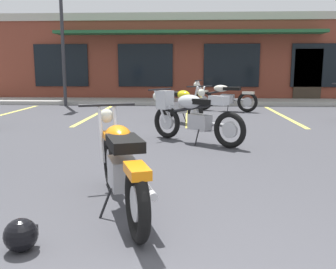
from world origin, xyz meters
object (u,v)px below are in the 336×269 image
Objects in this scene: helmet_on_pavement at (21,235)px; parking_lot_lamp_post at (60,13)px; motorcycle_blue_standard at (181,105)px; motorcycle_green_cafe_racer at (224,97)px; motorcycle_foreground_classic at (121,164)px; motorcycle_black_cruiser at (191,114)px.

helmet_on_pavement is 0.05× the size of parking_lot_lamp_post.
motorcycle_green_cafe_racer is at bearing 63.91° from motorcycle_blue_standard.
parking_lot_lamp_post is (-3.15, 10.78, 3.09)m from helmet_on_pavement.
motorcycle_blue_standard and motorcycle_green_cafe_racer have the same top height.
parking_lot_lamp_post reaches higher than helmet_on_pavement.
motorcycle_blue_standard is (0.49, 5.88, 0.00)m from motorcycle_foreground_classic.
motorcycle_foreground_classic is 1.14× the size of motorcycle_black_cruiser.
parking_lot_lamp_post is at bearing 136.93° from motorcycle_blue_standard.
motorcycle_blue_standard is 6.45m from parking_lot_lamp_post.
helmet_on_pavement is (-1.11, -6.79, -0.33)m from motorcycle_blue_standard.
motorcycle_black_cruiser is 6.85× the size of helmet_on_pavement.
parking_lot_lamp_post is (-5.60, 1.27, 2.76)m from motorcycle_green_cafe_racer.
motorcycle_black_cruiser and motorcycle_blue_standard have the same top height.
motorcycle_foreground_classic is 1.06× the size of motorcycle_blue_standard.
motorcycle_foreground_classic is 5.90m from motorcycle_blue_standard.
motorcycle_green_cafe_racer is at bearing 77.91° from motorcycle_black_cruiser.
motorcycle_blue_standard is 0.95× the size of motorcycle_green_cafe_racer.
parking_lot_lamp_post reaches higher than motorcycle_black_cruiser.
motorcycle_blue_standard is 3.03m from motorcycle_green_cafe_racer.
parking_lot_lamp_post is (-4.26, 3.99, 2.76)m from motorcycle_blue_standard.
motorcycle_green_cafe_racer reaches higher than helmet_on_pavement.
motorcycle_foreground_classic reaches higher than helmet_on_pavement.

